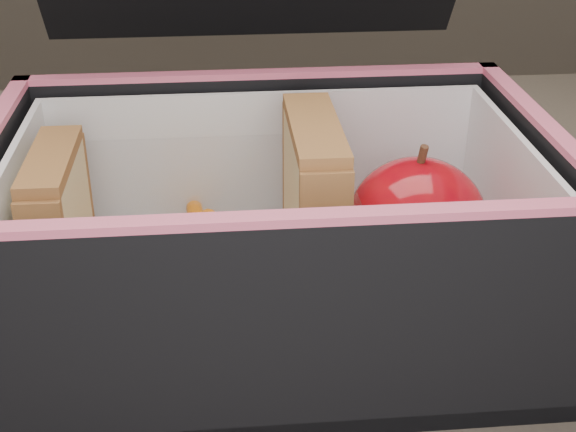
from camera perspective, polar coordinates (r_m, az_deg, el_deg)
name	(u,v)px	position (r m, az deg, el deg)	size (l,w,h in m)	color
kitchen_table	(356,380)	(0.59, 4.88, -11.58)	(1.20, 0.80, 0.75)	brown
lunch_bag	(271,215)	(0.46, -1.19, 0.05)	(0.31, 0.32, 0.29)	black
plastic_tub	(190,243)	(0.47, -7.00, -1.89)	(0.19, 0.13, 0.08)	white
sandwich_left	(61,230)	(0.47, -15.86, -0.99)	(0.02, 0.08, 0.09)	#D8BE85
sandwich_right	(314,210)	(0.46, 1.83, 0.46)	(0.03, 0.10, 0.11)	#D8BE85
carrot_sticks	(192,270)	(0.48, -6.85, -3.80)	(0.05, 0.14, 0.03)	#D35E0F
paper_napkin	(417,278)	(0.50, 9.18, -4.40)	(0.08, 0.08, 0.01)	white
red_apple	(417,220)	(0.48, 9.15, -0.31)	(0.11, 0.11, 0.09)	#960212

